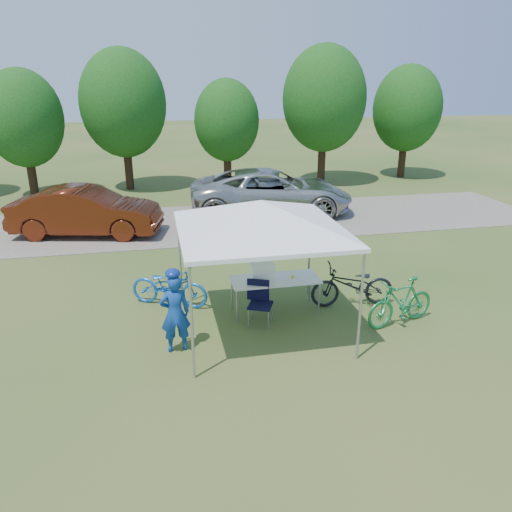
{
  "coord_description": "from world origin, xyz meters",
  "views": [
    {
      "loc": [
        -1.97,
        -8.98,
        4.97
      ],
      "look_at": [
        0.33,
        2.0,
        0.87
      ],
      "focal_mm": 35.0,
      "sensor_mm": 36.0,
      "label": 1
    }
  ],
  "objects_px": {
    "bike_blue": "(169,286)",
    "sedan": "(86,211)",
    "cooler": "(262,272)",
    "bike_green": "(401,302)",
    "folding_chair": "(259,298)",
    "cyclist": "(175,313)",
    "bike_dark": "(353,285)",
    "folding_table": "(275,281)",
    "minivan": "(271,192)"
  },
  "relations": [
    {
      "from": "minivan",
      "to": "sedan",
      "type": "height_order",
      "value": "minivan"
    },
    {
      "from": "folding_table",
      "to": "sedan",
      "type": "xyz_separation_m",
      "value": [
        -4.63,
        6.69,
        0.05
      ]
    },
    {
      "from": "folding_chair",
      "to": "minivan",
      "type": "height_order",
      "value": "minivan"
    },
    {
      "from": "sedan",
      "to": "bike_dark",
      "type": "bearing_deg",
      "value": -124.22
    },
    {
      "from": "bike_blue",
      "to": "minivan",
      "type": "bearing_deg",
      "value": -3.71
    },
    {
      "from": "cyclist",
      "to": "bike_dark",
      "type": "bearing_deg",
      "value": -169.52
    },
    {
      "from": "bike_green",
      "to": "minivan",
      "type": "relative_size",
      "value": 0.28
    },
    {
      "from": "bike_green",
      "to": "minivan",
      "type": "height_order",
      "value": "minivan"
    },
    {
      "from": "cyclist",
      "to": "bike_green",
      "type": "height_order",
      "value": "cyclist"
    },
    {
      "from": "cooler",
      "to": "bike_dark",
      "type": "relative_size",
      "value": 0.27
    },
    {
      "from": "folding_table",
      "to": "sedan",
      "type": "relative_size",
      "value": 0.41
    },
    {
      "from": "folding_chair",
      "to": "sedan",
      "type": "height_order",
      "value": "sedan"
    },
    {
      "from": "cyclist",
      "to": "sedan",
      "type": "height_order",
      "value": "sedan"
    },
    {
      "from": "minivan",
      "to": "folding_table",
      "type": "bearing_deg",
      "value": 175.11
    },
    {
      "from": "bike_blue",
      "to": "bike_green",
      "type": "bearing_deg",
      "value": -86.38
    },
    {
      "from": "cyclist",
      "to": "bike_green",
      "type": "distance_m",
      "value": 4.66
    },
    {
      "from": "folding_chair",
      "to": "bike_dark",
      "type": "xyz_separation_m",
      "value": [
        2.23,
        0.35,
        -0.05
      ]
    },
    {
      "from": "cooler",
      "to": "bike_dark",
      "type": "xyz_separation_m",
      "value": [
        2.07,
        -0.06,
        -0.47
      ]
    },
    {
      "from": "folding_chair",
      "to": "bike_blue",
      "type": "xyz_separation_m",
      "value": [
        -1.82,
        1.22,
        -0.07
      ]
    },
    {
      "from": "folding_chair",
      "to": "minivan",
      "type": "distance_m",
      "value": 8.74
    },
    {
      "from": "folding_chair",
      "to": "cyclist",
      "type": "height_order",
      "value": "cyclist"
    },
    {
      "from": "bike_blue",
      "to": "sedan",
      "type": "bearing_deg",
      "value": 47.84
    },
    {
      "from": "folding_table",
      "to": "cyclist",
      "type": "relative_size",
      "value": 1.24
    },
    {
      "from": "folding_chair",
      "to": "bike_blue",
      "type": "bearing_deg",
      "value": 169.74
    },
    {
      "from": "folding_chair",
      "to": "cooler",
      "type": "xyz_separation_m",
      "value": [
        0.15,
        0.41,
        0.42
      ]
    },
    {
      "from": "cooler",
      "to": "bike_green",
      "type": "bearing_deg",
      "value": -22.23
    },
    {
      "from": "bike_dark",
      "to": "sedan",
      "type": "relative_size",
      "value": 0.4
    },
    {
      "from": "cooler",
      "to": "minivan",
      "type": "xyz_separation_m",
      "value": [
        2.12,
        8.02,
        -0.12
      ]
    },
    {
      "from": "folding_table",
      "to": "bike_green",
      "type": "bearing_deg",
      "value": -24.56
    },
    {
      "from": "cooler",
      "to": "minivan",
      "type": "relative_size",
      "value": 0.08
    },
    {
      "from": "folding_chair",
      "to": "folding_table",
      "type": "bearing_deg",
      "value": 66.8
    },
    {
      "from": "folding_table",
      "to": "cooler",
      "type": "height_order",
      "value": "cooler"
    },
    {
      "from": "cooler",
      "to": "minivan",
      "type": "distance_m",
      "value": 8.3
    },
    {
      "from": "bike_green",
      "to": "minivan",
      "type": "bearing_deg",
      "value": 168.88
    },
    {
      "from": "folding_table",
      "to": "bike_dark",
      "type": "distance_m",
      "value": 1.81
    },
    {
      "from": "cyclist",
      "to": "bike_dark",
      "type": "relative_size",
      "value": 0.82
    },
    {
      "from": "folding_table",
      "to": "minivan",
      "type": "xyz_separation_m",
      "value": [
        1.84,
        8.02,
        0.1
      ]
    },
    {
      "from": "cyclist",
      "to": "minivan",
      "type": "xyz_separation_m",
      "value": [
        4.06,
        9.24,
        0.08
      ]
    },
    {
      "from": "bike_dark",
      "to": "minivan",
      "type": "height_order",
      "value": "minivan"
    },
    {
      "from": "folding_chair",
      "to": "cyclist",
      "type": "relative_size",
      "value": 0.6
    },
    {
      "from": "folding_chair",
      "to": "sedan",
      "type": "xyz_separation_m",
      "value": [
        -4.19,
        7.1,
        0.25
      ]
    },
    {
      "from": "cyclist",
      "to": "sedan",
      "type": "xyz_separation_m",
      "value": [
        -2.41,
        7.91,
        0.03
      ]
    },
    {
      "from": "minivan",
      "to": "bike_dark",
      "type": "bearing_deg",
      "value": -172.34
    },
    {
      "from": "folding_table",
      "to": "sedan",
      "type": "bearing_deg",
      "value": 124.7
    },
    {
      "from": "bike_blue",
      "to": "folding_chair",
      "type": "bearing_deg",
      "value": -97.99
    },
    {
      "from": "bike_blue",
      "to": "cyclist",
      "type": "bearing_deg",
      "value": -153.15
    },
    {
      "from": "bike_blue",
      "to": "bike_green",
      "type": "distance_m",
      "value": 5.06
    },
    {
      "from": "cooler",
      "to": "cyclist",
      "type": "height_order",
      "value": "cyclist"
    },
    {
      "from": "cooler",
      "to": "bike_blue",
      "type": "height_order",
      "value": "cooler"
    },
    {
      "from": "cyclist",
      "to": "minivan",
      "type": "distance_m",
      "value": 10.09
    }
  ]
}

